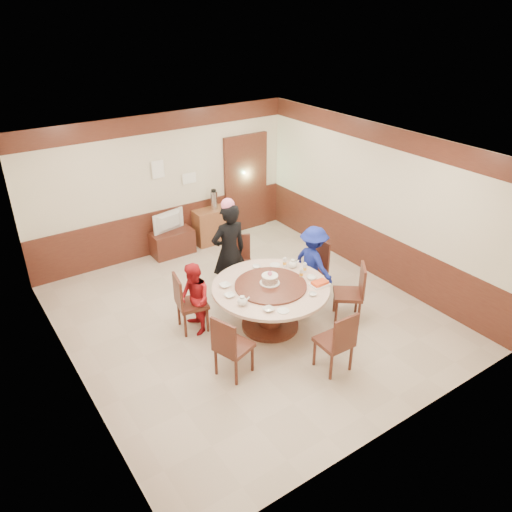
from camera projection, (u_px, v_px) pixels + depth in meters
room at (247, 258)px, 7.76m from camera, size 6.00×6.04×2.84m
banquet_table at (270, 298)px, 7.75m from camera, size 1.81×1.81×0.78m
chair_0 at (312, 277)px, 8.79m from camera, size 0.48×0.47×0.97m
chair_1 at (240, 273)px, 8.93m from camera, size 0.59×0.59×0.97m
chair_2 at (191, 312)px, 7.82m from camera, size 0.52×0.51×0.97m
chair_3 at (233, 356)px, 6.87m from camera, size 0.56×0.56×0.97m
chair_4 at (334, 351)px, 6.96m from camera, size 0.45×0.46×0.97m
chair_5 at (348, 302)px, 8.07m from camera, size 0.62×0.62×0.97m
person_standing at (229, 252)px, 8.38m from camera, size 0.66×0.45×1.76m
person_red at (194, 299)px, 7.63m from camera, size 0.52×0.63×1.17m
person_blue at (313, 263)px, 8.51m from camera, size 0.55×0.88×1.32m
birthday_cake at (270, 279)px, 7.64m from camera, size 0.31×0.31×0.21m
teapot_left at (242, 301)px, 7.16m from camera, size 0.17×0.15×0.13m
teapot_right at (293, 264)px, 8.15m from camera, size 0.17×0.15×0.13m
bowl_0 at (225, 285)px, 7.63m from camera, size 0.17×0.17×0.04m
bowl_1 at (313, 294)px, 7.40m from camera, size 0.12×0.12×0.04m
bowl_2 at (268, 309)px, 7.05m from camera, size 0.16×0.16×0.04m
bowl_3 at (311, 278)px, 7.83m from camera, size 0.15×0.15×0.05m
bowl_4 at (230, 295)px, 7.38m from camera, size 0.16×0.16×0.04m
bowl_5 at (256, 267)px, 8.15m from camera, size 0.14×0.14×0.04m
saucer_near at (283, 311)px, 7.04m from camera, size 0.18×0.18×0.01m
saucer_far at (275, 265)px, 8.24m from camera, size 0.18×0.18×0.01m
shrimp_platter at (320, 283)px, 7.67m from camera, size 0.30×0.20×0.06m
bottle_0 at (301, 273)px, 7.84m from camera, size 0.06×0.06×0.16m
bottle_1 at (305, 268)px, 7.99m from camera, size 0.06×0.06×0.16m
bottle_2 at (285, 263)px, 8.16m from camera, size 0.06×0.06×0.16m
tv_stand at (172, 243)px, 10.13m from camera, size 0.85×0.45×0.50m
television at (171, 222)px, 9.92m from camera, size 0.72×0.24×0.41m
side_cabinet at (213, 226)px, 10.58m from camera, size 0.80×0.40×0.75m
thermos at (214, 200)px, 10.34m from camera, size 0.15×0.15×0.38m
notice_left at (158, 169)px, 9.55m from camera, size 0.25×0.00×0.35m
notice_right at (189, 178)px, 10.01m from camera, size 0.30×0.00×0.22m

